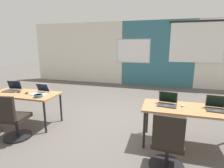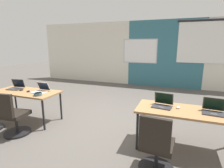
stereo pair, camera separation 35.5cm
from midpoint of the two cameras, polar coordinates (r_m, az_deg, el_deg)
The scene contains 14 objects.
ground_plane at distance 4.36m, azimuth -4.55°, elevation -11.79°, with size 24.00×24.00×0.00m.
back_wall_assembly at distance 8.03m, azimuth 6.31°, elevation 9.82°, with size 10.00×0.27×2.80m.
desk_near_left at distance 4.58m, azimuth -28.56°, elevation -3.34°, with size 1.60×0.70×0.72m.
desk_near_right at distance 3.33m, azimuth 20.97°, elevation -8.27°, with size 1.60×0.70×0.72m.
laptop_near_right_inner at distance 3.33m, azimuth 14.57°, elevation -5.81°, with size 0.36×0.33×0.23m.
mouse_near_right_inner at distance 3.35m, azimuth 19.13°, elevation -6.60°, with size 0.08×0.11×0.03m.
chair_near_right_inner at distance 2.72m, azimuth 13.79°, elevation -19.31°, with size 0.52×0.55×0.92m.
laptop_near_left_end at distance 4.90m, azimuth -31.43°, elevation -1.36°, with size 0.37×0.34×0.23m.
mouse_near_left_end at distance 4.67m, azimuth -29.93°, elevation -2.23°, with size 0.07×0.11×0.03m.
laptop_near_left_inner at distance 4.34m, azimuth -24.52°, elevation -2.26°, with size 0.34×0.33×0.22m.
mouse_near_left_inner at distance 4.47m, azimuth -28.01°, elevation -2.63°, with size 0.07×0.11×0.03m.
chair_near_left_inner at distance 3.99m, azimuth -31.66°, elevation -10.24°, with size 0.52×0.56×0.92m.
laptop_near_right_end at distance 3.39m, azimuth 28.31°, elevation -6.63°, with size 0.35×0.30×0.24m.
snack_bowl at distance 4.07m, azimuth -25.10°, elevation -3.45°, with size 0.18×0.18×0.06m.
Camera 1 is at (1.25, -3.76, 1.80)m, focal length 28.22 mm.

